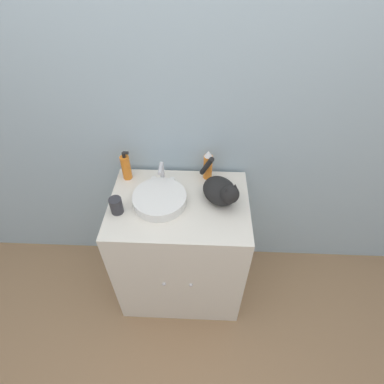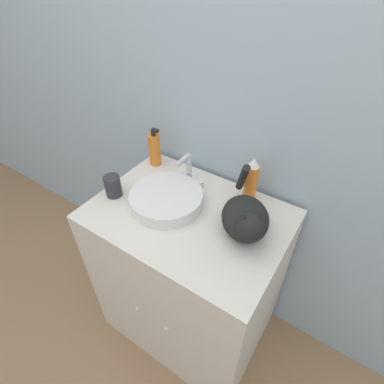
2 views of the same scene
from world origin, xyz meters
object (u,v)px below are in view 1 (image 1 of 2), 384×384
Objects in this scene: spray_bottle at (208,165)px; cup at (116,206)px; cat at (221,191)px; soap_bottle at (126,167)px.

spray_bottle is 2.08× the size of cup.
cup is (-0.55, -0.11, -0.03)m from cat.
soap_bottle is at bearing 89.62° from cup.
cat is 0.56m from cup.
soap_bottle reaches higher than cup.
spray_bottle is at bearing 2.79° from soap_bottle.
cat is at bearing -69.65° from spray_bottle.
cat is 0.21m from spray_bottle.
cat reaches higher than soap_bottle.
soap_bottle and spray_bottle have the same top height.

